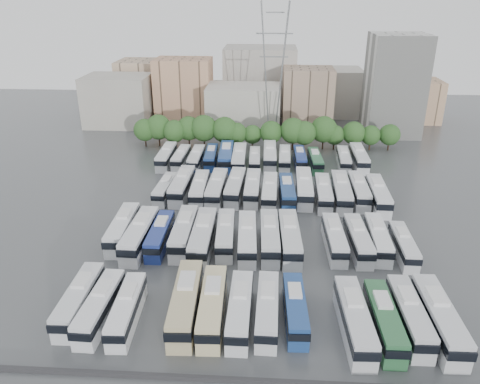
# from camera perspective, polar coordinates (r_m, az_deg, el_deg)

# --- Properties ---
(ground) EXTENTS (220.00, 220.00, 0.00)m
(ground) POSITION_cam_1_polar(r_m,az_deg,el_deg) (77.82, 2.32, -4.50)
(ground) COLOR #424447
(ground) RESTS_ON ground
(parapet) EXTENTS (56.00, 0.50, 0.50)m
(parapet) POSITION_cam_1_polar(r_m,az_deg,el_deg) (51.00, 1.26, -22.02)
(parapet) COLOR #2D2D30
(parapet) RESTS_ON ground
(tree_line) EXTENTS (65.37, 7.88, 8.27)m
(tree_line) POSITION_cam_1_polar(r_m,az_deg,el_deg) (115.34, 1.86, 7.46)
(tree_line) COLOR black
(tree_line) RESTS_ON ground
(city_buildings) EXTENTS (102.00, 35.00, 20.00)m
(city_buildings) POSITION_cam_1_polar(r_m,az_deg,el_deg) (143.65, 0.12, 12.11)
(city_buildings) COLOR #9E998E
(city_buildings) RESTS_ON ground
(apartment_tower) EXTENTS (14.00, 14.00, 26.00)m
(apartment_tower) POSITION_cam_1_polar(r_m,az_deg,el_deg) (132.89, 18.30, 12.25)
(apartment_tower) COLOR silver
(apartment_tower) RESTS_ON ground
(electricity_pylon) EXTENTS (9.00, 6.91, 33.83)m
(electricity_pylon) POSITION_cam_1_polar(r_m,az_deg,el_deg) (119.96, 4.12, 14.97)
(electricity_pylon) COLOR slate
(electricity_pylon) RESTS_ON ground
(bus_r0_s0) EXTENTS (2.87, 12.24, 3.83)m
(bus_r0_s0) POSITION_cam_1_polar(r_m,az_deg,el_deg) (61.64, -18.99, -12.25)
(bus_r0_s0) COLOR silver
(bus_r0_s0) RESTS_ON ground
(bus_r0_s1) EXTENTS (2.90, 11.96, 3.73)m
(bus_r0_s1) POSITION_cam_1_polar(r_m,az_deg,el_deg) (59.77, -16.70, -13.22)
(bus_r0_s1) COLOR silver
(bus_r0_s1) RESTS_ON ground
(bus_r0_s2) EXTENTS (3.01, 11.63, 3.62)m
(bus_r0_s2) POSITION_cam_1_polar(r_m,az_deg,el_deg) (58.62, -13.63, -13.72)
(bus_r0_s2) COLOR white
(bus_r0_s2) RESTS_ON ground
(bus_r0_s4) EXTENTS (3.59, 13.80, 4.29)m
(bus_r0_s4) POSITION_cam_1_polar(r_m,az_deg,el_deg) (57.98, -6.63, -13.18)
(bus_r0_s4) COLOR tan
(bus_r0_s4) RESTS_ON ground
(bus_r0_s5) EXTENTS (3.22, 12.93, 4.03)m
(bus_r0_s5) POSITION_cam_1_polar(r_m,az_deg,el_deg) (57.37, -3.39, -13.66)
(bus_r0_s5) COLOR beige
(bus_r0_s5) RESTS_ON ground
(bus_r0_s6) EXTENTS (2.71, 12.12, 3.80)m
(bus_r0_s6) POSITION_cam_1_polar(r_m,az_deg,el_deg) (56.91, -0.01, -14.11)
(bus_r0_s6) COLOR silver
(bus_r0_s6) RESTS_ON ground
(bus_r0_s7) EXTENTS (2.82, 11.89, 3.72)m
(bus_r0_s7) POSITION_cam_1_polar(r_m,az_deg,el_deg) (57.13, 3.35, -14.04)
(bus_r0_s7) COLOR silver
(bus_r0_s7) RESTS_ON ground
(bus_r0_s8) EXTENTS (2.82, 11.29, 3.52)m
(bus_r0_s8) POSITION_cam_1_polar(r_m,az_deg,el_deg) (57.66, 6.75, -13.90)
(bus_r0_s8) COLOR navy
(bus_r0_s8) RESTS_ON ground
(bus_r0_s10) EXTENTS (3.31, 13.07, 4.07)m
(bus_r0_s10) POSITION_cam_1_polar(r_m,az_deg,el_deg) (56.81, 13.77, -14.83)
(bus_r0_s10) COLOR silver
(bus_r0_s10) RESTS_ON ground
(bus_r0_s11) EXTENTS (2.79, 12.13, 3.79)m
(bus_r0_s11) POSITION_cam_1_polar(r_m,az_deg,el_deg) (57.79, 17.15, -14.69)
(bus_r0_s11) COLOR #2A6339
(bus_r0_s11) RESTS_ON ground
(bus_r0_s12) EXTENTS (2.88, 12.36, 3.86)m
(bus_r0_s12) POSITION_cam_1_polar(r_m,az_deg,el_deg) (59.38, 19.96, -13.92)
(bus_r0_s12) COLOR silver
(bus_r0_s12) RESTS_ON ground
(bus_r0_s13) EXTENTS (3.07, 13.32, 4.17)m
(bus_r0_s13) POSITION_cam_1_polar(r_m,az_deg,el_deg) (59.86, 23.10, -13.97)
(bus_r0_s13) COLOR silver
(bus_r0_s13) RESTS_ON ground
(bus_r1_s0) EXTENTS (3.25, 12.87, 4.01)m
(bus_r1_s0) POSITION_cam_1_polar(r_m,az_deg,el_deg) (76.00, -14.10, -4.32)
(bus_r1_s0) COLOR silver
(bus_r1_s0) RESTS_ON ground
(bus_r1_s1) EXTENTS (3.19, 13.44, 4.20)m
(bus_r1_s1) POSITION_cam_1_polar(r_m,az_deg,el_deg) (73.48, -12.11, -5.05)
(bus_r1_s1) COLOR silver
(bus_r1_s1) RESTS_ON ground
(bus_r1_s2) EXTENTS (2.62, 11.75, 3.68)m
(bus_r1_s2) POSITION_cam_1_polar(r_m,az_deg,el_deg) (73.24, -9.72, -5.17)
(bus_r1_s2) COLOR navy
(bus_r1_s2) RESTS_ON ground
(bus_r1_s3) EXTENTS (2.96, 13.09, 4.10)m
(bus_r1_s3) POSITION_cam_1_polar(r_m,az_deg,el_deg) (73.04, -6.84, -4.88)
(bus_r1_s3) COLOR silver
(bus_r1_s3) RESTS_ON ground
(bus_r1_s4) EXTENTS (3.03, 13.65, 4.28)m
(bus_r1_s4) POSITION_cam_1_polar(r_m,az_deg,el_deg) (71.37, -4.54, -5.42)
(bus_r1_s4) COLOR silver
(bus_r1_s4) RESTS_ON ground
(bus_r1_s5) EXTENTS (3.25, 12.19, 3.79)m
(bus_r1_s5) POSITION_cam_1_polar(r_m,az_deg,el_deg) (72.37, -1.79, -5.14)
(bus_r1_s5) COLOR silver
(bus_r1_s5) RESTS_ON ground
(bus_r1_s6) EXTENTS (3.33, 12.71, 3.95)m
(bus_r1_s6) POSITION_cam_1_polar(r_m,az_deg,el_deg) (71.17, 0.88, -5.58)
(bus_r1_s6) COLOR silver
(bus_r1_s6) RESTS_ON ground
(bus_r1_s7) EXTENTS (3.23, 12.95, 4.04)m
(bus_r1_s7) POSITION_cam_1_polar(r_m,az_deg,el_deg) (71.51, 3.63, -5.44)
(bus_r1_s7) COLOR silver
(bus_r1_s7) RESTS_ON ground
(bus_r1_s8) EXTENTS (3.40, 13.35, 4.16)m
(bus_r1_s8) POSITION_cam_1_polar(r_m,az_deg,el_deg) (71.41, 6.07, -5.53)
(bus_r1_s8) COLOR silver
(bus_r1_s8) RESTS_ON ground
(bus_r1_s10) EXTENTS (2.88, 11.93, 3.73)m
(bus_r1_s10) POSITION_cam_1_polar(r_m,az_deg,el_deg) (72.62, 11.44, -5.56)
(bus_r1_s10) COLOR silver
(bus_r1_s10) RESTS_ON ground
(bus_r1_s11) EXTENTS (3.04, 12.10, 3.77)m
(bus_r1_s11) POSITION_cam_1_polar(r_m,az_deg,el_deg) (73.07, 14.20, -5.63)
(bus_r1_s11) COLOR silver
(bus_r1_s11) RESTS_ON ground
(bus_r1_s12) EXTENTS (2.95, 12.01, 3.74)m
(bus_r1_s12) POSITION_cam_1_polar(r_m,az_deg,el_deg) (74.23, 16.45, -5.42)
(bus_r1_s12) COLOR silver
(bus_r1_s12) RESTS_ON ground
(bus_r1_s13) EXTENTS (2.50, 10.89, 3.41)m
(bus_r1_s13) POSITION_cam_1_polar(r_m,az_deg,el_deg) (73.79, 19.31, -6.16)
(bus_r1_s13) COLOR silver
(bus_r1_s13) RESTS_ON ground
(bus_r2_s1) EXTENTS (2.88, 11.07, 3.44)m
(bus_r2_s1) POSITION_cam_1_polar(r_m,az_deg,el_deg) (89.76, -9.11, 0.40)
(bus_r2_s1) COLOR silver
(bus_r2_s1) RESTS_ON ground
(bus_r2_s2) EXTENTS (3.24, 13.43, 4.19)m
(bus_r2_s2) POSITION_cam_1_polar(r_m,az_deg,el_deg) (89.99, -7.06, 0.84)
(bus_r2_s2) COLOR silver
(bus_r2_s2) RESTS_ON ground
(bus_r2_s3) EXTENTS (3.04, 12.45, 3.88)m
(bus_r2_s3) POSITION_cam_1_polar(r_m,az_deg,el_deg) (88.44, -4.94, 0.41)
(bus_r2_s3) COLOR silver
(bus_r2_s3) RESTS_ON ground
(bus_r2_s4) EXTENTS (3.23, 13.21, 4.12)m
(bus_r2_s4) POSITION_cam_1_polar(r_m,az_deg,el_deg) (88.21, -2.85, 0.49)
(bus_r2_s4) COLOR silver
(bus_r2_s4) RESTS_ON ground
(bus_r2_s5) EXTENTS (3.49, 13.10, 4.07)m
(bus_r2_s5) POSITION_cam_1_polar(r_m,az_deg,el_deg) (88.81, -0.57, 0.67)
(bus_r2_s5) COLOR silver
(bus_r2_s5) RESTS_ON ground
(bus_r2_s6) EXTENTS (2.87, 12.53, 3.92)m
(bus_r2_s6) POSITION_cam_1_polar(r_m,az_deg,el_deg) (88.66, 1.54, 0.56)
(bus_r2_s6) COLOR silver
(bus_r2_s6) RESTS_ON ground
(bus_r2_s7) EXTENTS (2.98, 12.45, 3.89)m
(bus_r2_s7) POSITION_cam_1_polar(r_m,az_deg,el_deg) (87.19, 3.64, 0.10)
(bus_r2_s7) COLOR white
(bus_r2_s7) RESTS_ON ground
(bus_r2_s8) EXTENTS (3.01, 12.08, 3.76)m
(bus_r2_s8) POSITION_cam_1_polar(r_m,az_deg,el_deg) (87.45, 5.75, 0.05)
(bus_r2_s8) COLOR navy
(bus_r2_s8) RESTS_ON ground
(bus_r2_s9) EXTENTS (3.25, 13.60, 4.25)m
(bus_r2_s9) POSITION_cam_1_polar(r_m,az_deg,el_deg) (89.08, 7.81, 0.57)
(bus_r2_s9) COLOR silver
(bus_r2_s9) RESTS_ON ground
(bus_r2_s10) EXTENTS (3.05, 12.50, 3.90)m
(bus_r2_s10) POSITION_cam_1_polar(r_m,az_deg,el_deg) (87.86, 10.13, -0.05)
(bus_r2_s10) COLOR silver
(bus_r2_s10) RESTS_ON ground
(bus_r2_s11) EXTENTS (3.43, 13.69, 4.27)m
(bus_r2_s11) POSITION_cam_1_polar(r_m,az_deg,el_deg) (88.51, 12.24, 0.08)
(bus_r2_s11) COLOR silver
(bus_r2_s11) RESTS_ON ground
(bus_r2_s12) EXTENTS (2.99, 12.76, 3.99)m
(bus_r2_s12) POSITION_cam_1_polar(r_m,az_deg,el_deg) (90.03, 14.29, 0.19)
(bus_r2_s12) COLOR silver
(bus_r2_s12) RESTS_ON ground
(bus_r2_s13) EXTENTS (3.22, 13.22, 4.13)m
(bus_r2_s13) POSITION_cam_1_polar(r_m,az_deg,el_deg) (88.93, 16.47, -0.31)
(bus_r2_s13) COLOR silver
(bus_r2_s13) RESTS_ON ground
(bus_r3_s0) EXTENTS (2.71, 12.34, 3.87)m
(bus_r3_s0) POSITION_cam_1_polar(r_m,az_deg,el_deg) (106.68, -8.97, 4.34)
(bus_r3_s0) COLOR silver
(bus_r3_s0) RESTS_ON ground
(bus_r3_s1) EXTENTS (2.83, 11.19, 3.49)m
(bus_r3_s1) POSITION_cam_1_polar(r_m,az_deg,el_deg) (105.95, -7.20, 4.20)
(bus_r3_s1) COLOR silver
(bus_r3_s1) RESTS_ON ground
(bus_r3_s2) EXTENTS (2.61, 11.60, 3.64)m
(bus_r3_s2) POSITION_cam_1_polar(r_m,az_deg,el_deg) (104.79, -5.35, 4.11)
(bus_r3_s2) COLOR silver
(bus_r3_s2) RESTS_ON ground
(bus_r3_s3) EXTENTS (2.83, 11.34, 3.53)m
(bus_r3_s3) POSITION_cam_1_polar(r_m,az_deg,el_deg) (105.72, -3.55, 4.32)
(bus_r3_s3) COLOR navy
(bus_r3_s3) RESTS_ON ground
(bus_r3_s4) EXTENTS (3.41, 13.53, 4.22)m
(bus_r3_s4) POSITION_cam_1_polar(r_m,az_deg,el_deg) (104.90, -1.70, 4.39)
(bus_r3_s4) COLOR navy
(bus_r3_s4) RESTS_ON ground
(bus_r3_s5) EXTENTS (3.16, 13.32, 4.16)m
(bus_r3_s5) POSITION_cam_1_polar(r_m,az_deg,el_deg) (103.43, -0.10, 4.10)
(bus_r3_s5) COLOR silver
(bus_r3_s5) RESTS_ON ground
(bus_r3_s6) EXTENTS (2.61, 10.94, 3.42)m
(bus_r3_s6) POSITION_cam_1_polar(r_m,az_deg,el_deg) (103.97, 1.80, 3.98)
(bus_r3_s6) COLOR silver
(bus_r3_s6) RESTS_ON ground
(bus_r3_s7) EXTENTS (2.99, 13.09, 4.10)m
(bus_r3_s7) POSITION_cam_1_polar(r_m,az_deg,el_deg) (105.74, 3.66, 4.47)
(bus_r3_s7) COLOR silver
(bus_r3_s7) RESTS_ON ground
(bus_r3_s8) EXTENTS (2.84, 11.57, 3.61)m
(bus_r3_s8) POSITION_cam_1_polar(r_m,az_deg,el_deg) (104.89, 5.46, 4.11)
(bus_r3_s8) COLOR silver
(bus_r3_s8) RESTS_ON ground
(bus_r3_s9) EXTENTS (2.63, 10.96, 3.42)m
(bus_r3_s9) POSITION_cam_1_polar(r_m,az_deg,el_deg) (105.72, 7.31, 4.13)
(bus_r3_s9) COLOR navy
(bus_r3_s9) RESTS_ON ground
(bus_r3_s10) EXTENTS (2.85, 11.00, 3.42)m
(bus_r3_s10) POSITION_cam_1_polar(r_m,az_deg,el_deg) (104.82, 9.17, 3.85)
(bus_r3_s10) COLOR #2B643F
(bus_r3_s10) RESTS_ON ground
(bus_r3_s12) EXTENTS (3.05, 11.41, 3.54)m
(bus_r3_s12) POSITION_cam_1_polar(r_m,az_deg,el_deg) (106.55, 12.54, 3.94)
(bus_r3_s12) COLOR silver
(bus_r3_s12) RESTS_ON ground
(bus_r3_s13) EXTENTS (2.90, 12.78, 4.00)m
(bus_r3_s13) POSITION_cam_1_polar(r_m,az_deg,el_deg) (107.55, 14.31, 4.08)
(bus_r3_s13) COLOR silver
(bus_r3_s13) RESTS_ON ground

